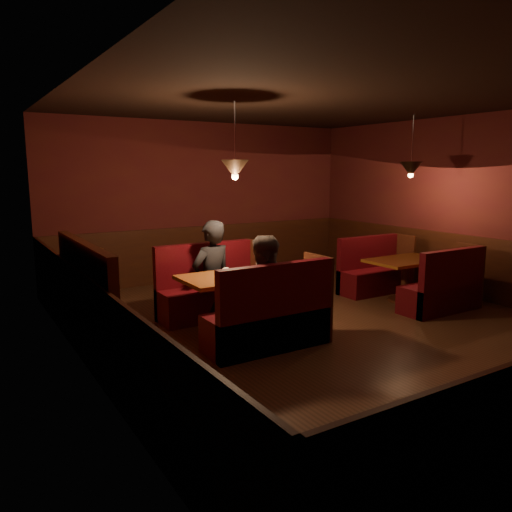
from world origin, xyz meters
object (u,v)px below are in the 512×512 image
main_bench_far (211,293)px  second_table (406,270)px  second_bench_far (374,274)px  diner_a (211,258)px  diner_b (269,277)px  second_bench_near (444,292)px  main_table (237,288)px  main_bench_near (271,322)px

main_bench_far → second_table: (2.95, -0.88, 0.17)m
second_bench_far → diner_a: bearing=179.9°
second_bench_far → second_table: bearing=-92.2°
second_table → diner_b: size_ratio=0.72×
main_bench_far → second_bench_near: main_bench_far is taller
second_table → diner_b: 2.98m
main_table → second_bench_near: (2.99, -0.82, -0.27)m
main_bench_far → diner_b: diner_b is taller
second_table → diner_b: (-2.91, -0.56, 0.33)m
main_table → second_bench_far: main_table is taller
second_table → main_bench_far: bearing=163.4°
diner_a → diner_b: diner_a is taller
second_bench_near → diner_a: diner_a is taller
diner_a → second_bench_far: bearing=169.0°
main_bench_near → second_bench_far: 3.28m
second_table → second_bench_near: bearing=-87.8°
main_bench_far → diner_a: 0.57m
main_table → diner_a: 0.68m
main_bench_far → second_bench_far: bearing=-3.3°
diner_a → diner_b: bearing=83.5°
main_bench_near → second_bench_near: size_ratio=1.15×
diner_a → main_bench_far: bearing=-121.4°
second_bench_near → diner_a: (-3.04, 1.42, 0.56)m
main_table → second_bench_far: 3.06m
main_bench_far → second_bench_far: (2.97, -0.17, -0.03)m
main_bench_near → second_bench_near: 2.98m
main_bench_near → second_bench_far: (2.97, 1.38, -0.03)m
main_table → second_bench_near: main_table is taller
main_table → second_table: 2.96m
second_bench_near → diner_b: 2.99m
main_bench_near → diner_b: diner_b is taller
second_table → second_bench_far: size_ratio=0.90×
main_bench_far → second_bench_near: size_ratio=1.15×
diner_b → main_bench_far: bearing=91.7°
diner_a → main_bench_near: bearing=81.6°
second_bench_near → diner_b: diner_b is taller
main_bench_near → second_table: bearing=12.9°
main_table → second_bench_far: bearing=11.4°
second_bench_near → diner_b: bearing=177.1°
diner_a → second_bench_near: bearing=143.9°
main_bench_far → second_bench_near: bearing=-28.1°
second_bench_near → diner_b: (-2.94, 0.15, 0.53)m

